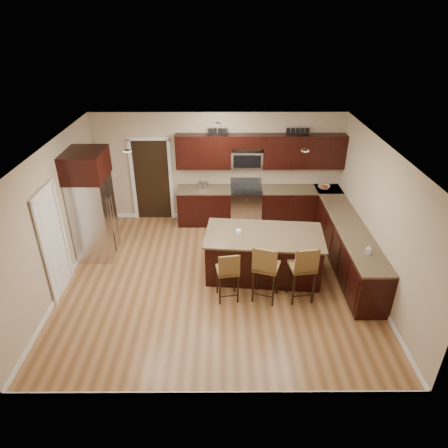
{
  "coord_description": "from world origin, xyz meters",
  "views": [
    {
      "loc": [
        0.1,
        -6.5,
        4.8
      ],
      "look_at": [
        0.13,
        0.4,
        1.05
      ],
      "focal_mm": 32.0,
      "sensor_mm": 36.0,
      "label": 1
    }
  ],
  "objects_px": {
    "stool_right": "(303,267)",
    "refrigerator": "(92,204)",
    "stool_mid": "(266,267)",
    "stool_left": "(228,271)",
    "range": "(246,205)",
    "island": "(263,256)"
  },
  "relations": [
    {
      "from": "stool_left",
      "to": "stool_right",
      "type": "relative_size",
      "value": 0.89
    },
    {
      "from": "range",
      "to": "island",
      "type": "relative_size",
      "value": 0.46
    },
    {
      "from": "range",
      "to": "stool_mid",
      "type": "height_order",
      "value": "stool_mid"
    },
    {
      "from": "island",
      "to": "stool_left",
      "type": "height_order",
      "value": "stool_left"
    },
    {
      "from": "stool_mid",
      "to": "stool_right",
      "type": "relative_size",
      "value": 1.01
    },
    {
      "from": "range",
      "to": "refrigerator",
      "type": "relative_size",
      "value": 0.47
    },
    {
      "from": "range",
      "to": "refrigerator",
      "type": "xyz_separation_m",
      "value": [
        -3.3,
        -1.45,
        0.74
      ]
    },
    {
      "from": "range",
      "to": "refrigerator",
      "type": "height_order",
      "value": "refrigerator"
    },
    {
      "from": "stool_mid",
      "to": "refrigerator",
      "type": "relative_size",
      "value": 0.5
    },
    {
      "from": "stool_left",
      "to": "stool_right",
      "type": "height_order",
      "value": "stool_right"
    },
    {
      "from": "stool_right",
      "to": "refrigerator",
      "type": "xyz_separation_m",
      "value": [
        -4.16,
        1.63,
        0.48
      ]
    },
    {
      "from": "refrigerator",
      "to": "island",
      "type": "bearing_deg",
      "value": -12.46
    },
    {
      "from": "island",
      "to": "stool_right",
      "type": "bearing_deg",
      "value": -47.93
    },
    {
      "from": "refrigerator",
      "to": "stool_right",
      "type": "bearing_deg",
      "value": -21.37
    },
    {
      "from": "range",
      "to": "stool_right",
      "type": "xyz_separation_m",
      "value": [
        0.86,
        -3.08,
        0.25
      ]
    },
    {
      "from": "island",
      "to": "stool_mid",
      "type": "height_order",
      "value": "stool_mid"
    },
    {
      "from": "stool_left",
      "to": "stool_mid",
      "type": "distance_m",
      "value": 0.68
    },
    {
      "from": "stool_left",
      "to": "stool_mid",
      "type": "xyz_separation_m",
      "value": [
        0.67,
        -0.01,
        0.09
      ]
    },
    {
      "from": "stool_right",
      "to": "stool_left",
      "type": "bearing_deg",
      "value": 171.53
    },
    {
      "from": "stool_left",
      "to": "range",
      "type": "bearing_deg",
      "value": 72.03
    },
    {
      "from": "island",
      "to": "stool_left",
      "type": "relative_size",
      "value": 2.32
    },
    {
      "from": "range",
      "to": "stool_mid",
      "type": "bearing_deg",
      "value": -86.52
    }
  ]
}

